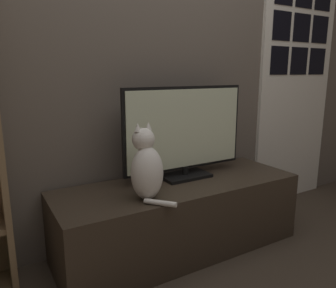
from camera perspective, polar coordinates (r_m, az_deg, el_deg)
name	(u,v)px	position (r m, az deg, el deg)	size (l,w,h in m)	color
wall_back	(155,45)	(2.23, -2.36, 16.85)	(4.80, 0.05, 2.60)	#60564C
tv_stand	(179,216)	(2.15, 1.98, -12.44)	(1.56, 0.54, 0.45)	#33281E
tv	(185,132)	(2.11, 3.02, 2.09)	(0.87, 0.19, 0.59)	black
cat	(146,168)	(1.77, -3.82, -4.13)	(0.20, 0.29, 0.42)	silver
door	(296,82)	(3.08, 21.36, 10.07)	(0.84, 0.04, 2.05)	silver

